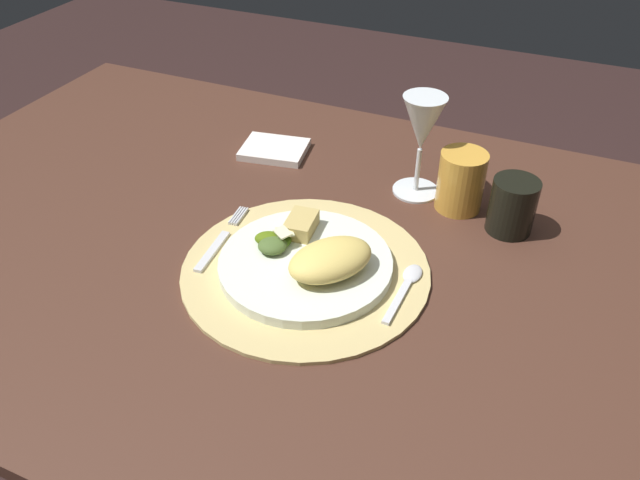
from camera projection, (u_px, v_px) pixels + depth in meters
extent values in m
cube|color=#472A1E|center=(275.00, 245.00, 0.94)|extent=(1.35, 0.90, 0.02)
cylinder|color=#442E20|center=(142.00, 224.00, 1.63)|extent=(0.09, 0.09, 0.73)
cylinder|color=#47291C|center=(631.00, 363.00, 1.25)|extent=(0.09, 0.09, 0.73)
cylinder|color=tan|center=(306.00, 270.00, 0.87)|extent=(0.35, 0.35, 0.01)
cylinder|color=silver|center=(305.00, 264.00, 0.87)|extent=(0.24, 0.24, 0.02)
ellipsoid|color=#E5C663|center=(330.00, 260.00, 0.83)|extent=(0.13, 0.14, 0.04)
ellipsoid|color=#3C6116|center=(279.00, 242.00, 0.88)|extent=(0.04, 0.05, 0.01)
ellipsoid|color=#49612B|center=(273.00, 246.00, 0.87)|extent=(0.05, 0.05, 0.02)
ellipsoid|color=#506B12|center=(268.00, 238.00, 0.88)|extent=(0.05, 0.04, 0.02)
cube|color=beige|center=(285.00, 232.00, 0.88)|extent=(0.03, 0.03, 0.01)
cube|color=beige|center=(283.00, 232.00, 0.87)|extent=(0.03, 0.03, 0.00)
cube|color=tan|center=(301.00, 225.00, 0.91)|extent=(0.04, 0.06, 0.02)
cube|color=silver|center=(212.00, 251.00, 0.90)|extent=(0.02, 0.09, 0.00)
cube|color=silver|center=(235.00, 215.00, 0.97)|extent=(0.01, 0.05, 0.00)
cube|color=silver|center=(237.00, 216.00, 0.97)|extent=(0.01, 0.05, 0.00)
cube|color=silver|center=(240.00, 216.00, 0.96)|extent=(0.01, 0.05, 0.00)
cube|color=silver|center=(242.00, 217.00, 0.96)|extent=(0.01, 0.05, 0.00)
cube|color=silver|center=(397.00, 301.00, 0.81)|extent=(0.01, 0.09, 0.00)
ellipsoid|color=silver|center=(413.00, 274.00, 0.86)|extent=(0.02, 0.04, 0.01)
cube|color=white|center=(274.00, 149.00, 1.13)|extent=(0.13, 0.11, 0.01)
cylinder|color=silver|center=(415.00, 190.00, 1.04)|extent=(0.08, 0.08, 0.00)
cylinder|color=silver|center=(418.00, 170.00, 1.01)|extent=(0.01, 0.01, 0.08)
cone|color=silver|center=(423.00, 124.00, 0.96)|extent=(0.07, 0.07, 0.09)
cylinder|color=gold|center=(461.00, 181.00, 0.97)|extent=(0.07, 0.07, 0.10)
cylinder|color=black|center=(512.00, 206.00, 0.93)|extent=(0.07, 0.07, 0.09)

